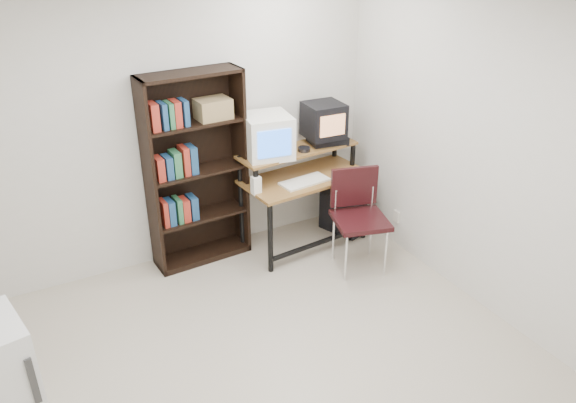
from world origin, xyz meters
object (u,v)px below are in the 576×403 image
crt_monitor (267,136)px  bookshelf (195,168)px  pc_tower (342,213)px  crt_tv (324,120)px  school_chair (358,209)px  computer_desk (304,180)px

crt_monitor → bookshelf: bearing=176.7°
pc_tower → bookshelf: bookshelf is taller
pc_tower → bookshelf: (-1.48, 0.25, 0.72)m
crt_monitor → crt_tv: size_ratio=1.28×
school_chair → bookshelf: 1.54m
computer_desk → bookshelf: bearing=161.7°
crt_tv → bookshelf: bearing=177.8°
crt_monitor → bookshelf: (-0.67, 0.14, -0.24)m
bookshelf → pc_tower: bearing=-12.6°
computer_desk → bookshelf: 1.07m
crt_tv → pc_tower: crt_tv is taller
pc_tower → bookshelf: bearing=151.6°
crt_monitor → pc_tower: (0.80, -0.11, -0.96)m
crt_monitor → crt_tv: bearing=9.7°
crt_tv → pc_tower: bearing=-32.6°
crt_tv → pc_tower: size_ratio=0.83×
crt_tv → crt_monitor: bearing=-175.3°
computer_desk → crt_monitor: size_ratio=2.63×
computer_desk → school_chair: (0.24, -0.59, -0.11)m
pc_tower → school_chair: (-0.22, -0.58, 0.37)m
crt_monitor → bookshelf: size_ratio=0.26×
crt_monitor → school_chair: crt_monitor is taller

